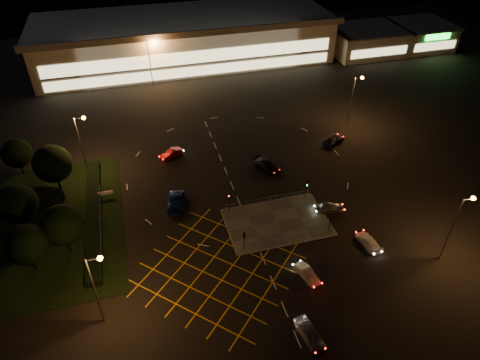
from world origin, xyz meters
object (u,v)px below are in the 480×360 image
object	(u,v)px
signal_se	(330,221)
car_right_silver	(329,207)
car_near_silver	(310,334)
car_circ_red	(171,154)
car_east_grey	(334,140)
signal_sw	(244,238)
signal_ne	(307,186)
car_approach_white	(369,242)
car_queue_white	(307,274)
car_left_blue	(176,202)
car_far_dkgrey	(267,166)
signal_nw	(229,199)

from	to	relation	value
signal_se	car_right_silver	distance (m)	5.02
car_near_silver	car_circ_red	world-z (taller)	car_near_silver
car_east_grey	signal_sw	bearing A→B (deg)	102.57
signal_se	car_east_grey	world-z (taller)	signal_se
signal_ne	car_approach_white	xyz separation A→B (m)	(4.24, -11.45, -1.75)
signal_sw	car_near_silver	world-z (taller)	signal_sw
car_circ_red	car_approach_white	bearing A→B (deg)	11.47
car_east_grey	car_near_silver	bearing A→B (deg)	120.77
signal_se	car_approach_white	size ratio (longest dim) A/B	0.74
car_queue_white	car_right_silver	bearing A→B (deg)	37.46
car_near_silver	car_east_grey	world-z (taller)	car_near_silver
signal_ne	car_left_blue	distance (m)	19.59
signal_ne	car_east_grey	world-z (taller)	signal_ne
car_right_silver	car_east_grey	size ratio (longest dim) A/B	0.92
signal_ne	car_far_dkgrey	bearing A→B (deg)	111.23
signal_sw	car_near_silver	xyz separation A→B (m)	(3.28, -14.16, -1.59)
car_left_blue	signal_sw	bearing A→B (deg)	-45.33
car_left_blue	car_circ_red	xyz separation A→B (m)	(1.22, 13.22, -0.06)
car_approach_white	signal_nw	bearing A→B (deg)	-39.98
signal_se	car_far_dkgrey	xyz separation A→B (m)	(-3.32, 16.54, -1.62)
signal_nw	car_east_grey	bearing A→B (deg)	29.97
signal_nw	car_queue_white	bearing A→B (deg)	-66.49
signal_nw	car_circ_red	size ratio (longest dim) A/B	0.77
car_approach_white	signal_se	bearing A→B (deg)	-44.02
car_near_silver	car_left_blue	distance (m)	27.55
signal_nw	car_right_silver	world-z (taller)	signal_nw
signal_nw	car_east_grey	xyz separation A→B (m)	(22.88, 13.19, -1.73)
car_left_blue	car_right_silver	distance (m)	22.51
signal_se	signal_ne	size ratio (longest dim) A/B	1.00
car_queue_white	car_circ_red	distance (m)	33.20
signal_se	car_far_dkgrey	size ratio (longest dim) A/B	0.61
signal_nw	car_left_blue	size ratio (longest dim) A/B	0.60
car_circ_red	car_approach_white	world-z (taller)	car_circ_red
signal_sw	car_circ_red	size ratio (longest dim) A/B	0.77
signal_nw	car_approach_white	bearing A→B (deg)	-35.18
car_east_grey	car_approach_white	world-z (taller)	car_east_grey
car_far_dkgrey	car_right_silver	xyz separation A→B (m)	(5.46, -12.31, -0.03)
signal_sw	signal_ne	distance (m)	14.41
signal_sw	car_approach_white	size ratio (longest dim) A/B	0.74
car_circ_red	car_near_silver	bearing A→B (deg)	-13.51
signal_sw	signal_se	bearing A→B (deg)	-180.00
signal_nw	car_approach_white	xyz separation A→B (m)	(16.24, -11.45, -1.75)
signal_ne	car_queue_white	xyz separation A→B (m)	(-5.77, -14.32, -1.74)
signal_nw	car_approach_white	world-z (taller)	signal_nw
signal_se	car_left_blue	bearing A→B (deg)	-30.43
car_near_silver	car_queue_white	size ratio (longest dim) A/B	1.20
car_far_dkgrey	car_right_silver	distance (m)	13.47
car_far_dkgrey	signal_se	bearing A→B (deg)	-107.70
car_east_grey	car_approach_white	distance (m)	25.52
car_queue_white	car_circ_red	xyz separation A→B (m)	(-12.25, 30.86, 0.04)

